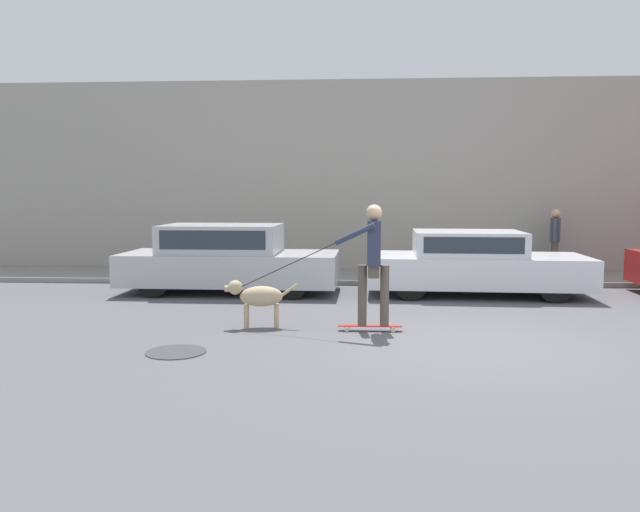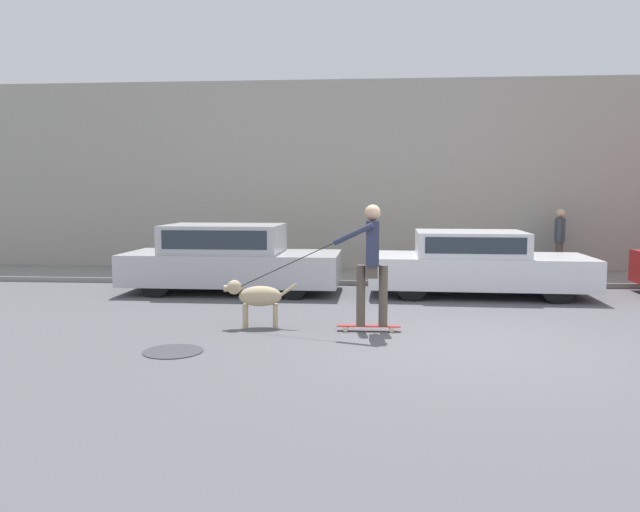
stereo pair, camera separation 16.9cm
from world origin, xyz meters
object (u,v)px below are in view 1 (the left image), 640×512
dog (258,297)px  parked_car_1 (474,264)px  skateboarder (373,258)px  pedestrian_with_bag (555,238)px  parked_car_0 (228,260)px

dog → parked_car_1: bearing=-146.2°
parked_car_1 → skateboarder: size_ratio=1.75×
pedestrian_with_bag → parked_car_1: bearing=-114.0°
parked_car_1 → pedestrian_with_bag: (2.28, 2.48, 0.33)m
pedestrian_with_bag → dog: bearing=-117.8°
dog → skateboarder: skateboarder is taller
parked_car_0 → pedestrian_with_bag: size_ratio=2.83×
parked_car_0 → parked_car_1: 4.81m
skateboarder → dog: bearing=-5.7°
skateboarder → pedestrian_with_bag: size_ratio=1.61×
dog → skateboarder: bearing=167.5°
parked_car_1 → pedestrian_with_bag: pedestrian_with_bag is taller
parked_car_0 → parked_car_1: size_ratio=1.01×
parked_car_1 → pedestrian_with_bag: 3.38m
parked_car_0 → dog: 3.40m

